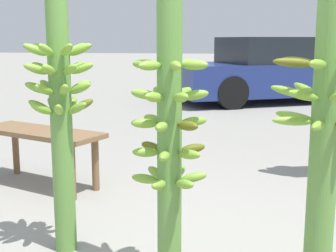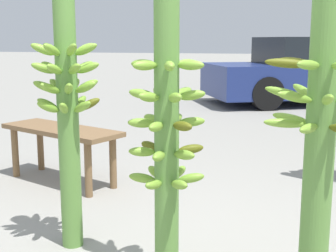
{
  "view_description": "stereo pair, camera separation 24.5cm",
  "coord_description": "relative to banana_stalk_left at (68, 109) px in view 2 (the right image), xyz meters",
  "views": [
    {
      "loc": [
        0.34,
        -2.04,
        1.24
      ],
      "look_at": [
        -0.05,
        0.34,
        0.8
      ],
      "focal_mm": 50.0,
      "sensor_mm": 36.0,
      "label": 1
    },
    {
      "loc": [
        0.58,
        -1.99,
        1.24
      ],
      "look_at": [
        -0.05,
        0.34,
        0.8
      ],
      "focal_mm": 50.0,
      "sensor_mm": 36.0,
      "label": 2
    }
  ],
  "objects": [
    {
      "name": "parked_car",
      "position": [
        1.64,
        7.24,
        -0.22
      ],
      "size": [
        4.4,
        3.35,
        1.29
      ],
      "rotation": [
        0.0,
        0.0,
        2.03
      ],
      "color": "navy",
      "rests_on": "ground_plane"
    },
    {
      "name": "banana_stalk_center",
      "position": [
        0.67,
        -0.26,
        0.01
      ],
      "size": [
        0.39,
        0.39,
        1.72
      ],
      "color": "#5B8C3D",
      "rests_on": "ground_plane"
    },
    {
      "name": "market_bench",
      "position": [
        -0.67,
        1.16,
        -0.44
      ],
      "size": [
        1.23,
        0.8,
        0.49
      ],
      "rotation": [
        0.0,
        0.0,
        -0.38
      ],
      "color": "brown",
      "rests_on": "ground_plane"
    },
    {
      "name": "banana_stalk_right",
      "position": [
        1.39,
        -0.4,
        0.04
      ],
      "size": [
        0.5,
        0.5,
        1.7
      ],
      "color": "#5B8C3D",
      "rests_on": "ground_plane"
    },
    {
      "name": "banana_stalk_left",
      "position": [
        0.0,
        0.0,
        0.0
      ],
      "size": [
        0.4,
        0.4,
        1.56
      ],
      "color": "#5B8C3D",
      "rests_on": "ground_plane"
    }
  ]
}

